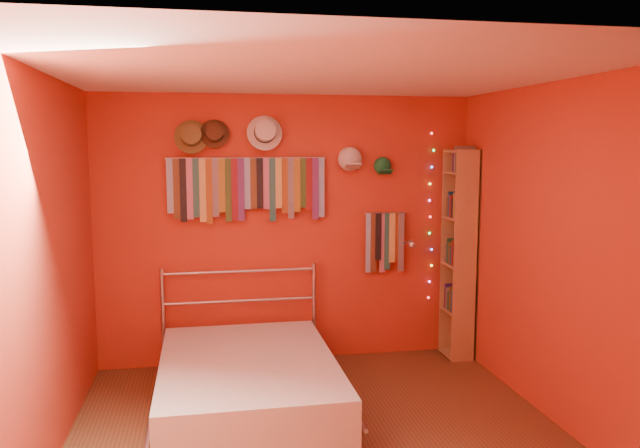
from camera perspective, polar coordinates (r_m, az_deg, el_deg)
ground at (r=4.55m, az=0.23°, el=-19.43°), size 3.50×3.50×0.00m
back_wall at (r=5.85m, az=-2.97°, el=-0.54°), size 3.50×0.02×2.50m
right_wall at (r=4.78m, az=21.33°, el=-2.79°), size 0.02×3.50×2.50m
left_wall at (r=4.19m, az=-24.06°, el=-4.30°), size 0.02×3.50×2.50m
ceiling at (r=4.09m, az=0.25°, el=13.67°), size 3.50×3.50×0.02m
tie_rack at (r=5.70m, az=-6.75°, el=3.47°), size 1.45×0.03×0.60m
small_tie_rack at (r=5.99m, az=5.95°, el=-1.44°), size 0.40×0.03×0.58m
fedora_olive at (r=5.65m, az=-11.69°, el=7.89°), size 0.30×0.16×0.30m
fedora_brown at (r=5.65m, az=-9.61°, el=8.20°), size 0.26×0.14×0.26m
fedora_white at (r=5.67m, az=-5.06°, el=8.39°), size 0.32×0.17×0.32m
cap_white at (r=5.85m, az=2.75°, el=5.93°), size 0.20×0.25×0.20m
cap_green at (r=5.93m, az=5.73°, el=5.30°), size 0.17×0.22×0.17m
fairy_lights at (r=6.14m, az=10.08°, el=0.65°), size 0.06×0.02×1.63m
reading_lamp at (r=5.90m, az=8.29°, el=-1.84°), size 0.07×0.29×0.09m
bookshelf at (r=6.12m, az=12.93°, el=-2.57°), size 0.25×0.34×2.00m
bed at (r=5.01m, az=-6.60°, el=-14.13°), size 1.42×1.95×0.94m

